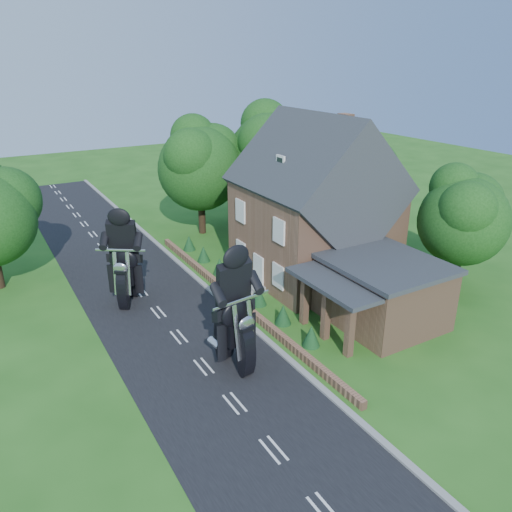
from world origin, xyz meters
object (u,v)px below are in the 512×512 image
garden_wall (235,299)px  house (315,210)px  motorcycle_follow (128,290)px  annex (381,291)px  motorcycle_lead (235,350)px

garden_wall → house: (6.19, 1.00, 4.14)m
house → motorcycle_follow: (-11.54, 1.91, -3.48)m
house → annex: (-0.62, -6.80, -2.58)m
garden_wall → motorcycle_follow: motorcycle_follow is taller
motorcycle_lead → annex: bearing=172.3°
motorcycle_lead → motorcycle_follow: 8.97m
garden_wall → house: bearing=9.2°
garden_wall → house: house is taller
annex → motorcycle_lead: bearing=179.7°
motorcycle_lead → motorcycle_follow: (-2.28, 8.68, -0.04)m
annex → motorcycle_follow: (-10.92, 8.71, -0.91)m
motorcycle_follow → house: bearing=-156.0°
house → motorcycle_lead: house is taller
garden_wall → motorcycle_lead: size_ratio=11.35×
annex → motorcycle_lead: annex is taller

